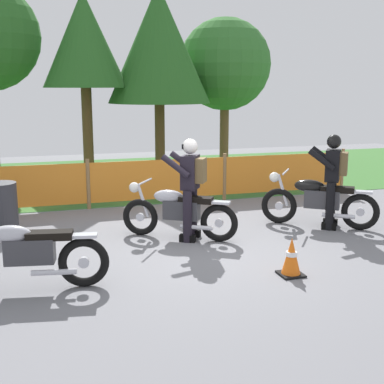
{
  "coord_description": "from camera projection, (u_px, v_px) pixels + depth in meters",
  "views": [
    {
      "loc": [
        -2.52,
        -7.6,
        2.55
      ],
      "look_at": [
        -0.21,
        0.03,
        0.9
      ],
      "focal_mm": 48.71,
      "sensor_mm": 36.0,
      "label": 1
    }
  ],
  "objects": [
    {
      "name": "ground",
      "position": [
        205.0,
        247.0,
        8.36
      ],
      "size": [
        24.0,
        24.0,
        0.02
      ],
      "primitive_type": "cube",
      "color": "slate"
    },
    {
      "name": "grass_verge",
      "position": [
        130.0,
        176.0,
        14.69
      ],
      "size": [
        24.0,
        7.21,
        0.01
      ],
      "primitive_type": "cube",
      "color": "#386B2D",
      "rests_on": "ground"
    },
    {
      "name": "barrier_fence",
      "position": [
        159.0,
        180.0,
        11.2
      ],
      "size": [
        9.11,
        0.08,
        1.05
      ],
      "color": "olive",
      "rests_on": "ground"
    },
    {
      "name": "tree_near_left",
      "position": [
        84.0,
        41.0,
        13.64
      ],
      "size": [
        2.23,
        2.23,
        4.95
      ],
      "color": "brown",
      "rests_on": "ground"
    },
    {
      "name": "tree_near_right",
      "position": [
        159.0,
        45.0,
        14.26
      ],
      "size": [
        2.85,
        2.85,
        5.21
      ],
      "color": "brown",
      "rests_on": "ground"
    },
    {
      "name": "tree_rightmost",
      "position": [
        225.0,
        65.0,
        15.97
      ],
      "size": [
        2.81,
        2.81,
        4.57
      ],
      "color": "brown",
      "rests_on": "ground"
    },
    {
      "name": "motorcycle_lead",
      "position": [
        25.0,
        253.0,
        6.52
      ],
      "size": [
        2.05,
        0.69,
        0.98
      ],
      "rotation": [
        0.0,
        0.0,
        2.97
      ],
      "color": "black",
      "rests_on": "ground"
    },
    {
      "name": "motorcycle_trailing",
      "position": [
        178.0,
        211.0,
        8.72
      ],
      "size": [
        1.76,
        1.19,
        0.96
      ],
      "rotation": [
        0.0,
        0.0,
        2.57
      ],
      "color": "black",
      "rests_on": "ground"
    },
    {
      "name": "motorcycle_third",
      "position": [
        318.0,
        201.0,
        9.44
      ],
      "size": [
        1.77,
        1.33,
        1.0
      ],
      "rotation": [
        0.0,
        0.0,
        2.51
      ],
      "color": "black",
      "rests_on": "ground"
    },
    {
      "name": "rider_trailing",
      "position": [
        191.0,
        184.0,
        8.56
      ],
      "size": [
        0.79,
        0.72,
        1.69
      ],
      "rotation": [
        0.0,
        0.0,
        2.57
      ],
      "color": "black",
      "rests_on": "ground"
    },
    {
      "name": "rider_third",
      "position": [
        333.0,
        176.0,
        9.28
      ],
      "size": [
        0.78,
        0.73,
        1.69
      ],
      "rotation": [
        0.0,
        0.0,
        2.51
      ],
      "color": "black",
      "rests_on": "ground"
    },
    {
      "name": "traffic_cone",
      "position": [
        291.0,
        257.0,
        7.04
      ],
      "size": [
        0.32,
        0.32,
        0.53
      ],
      "color": "black",
      "rests_on": "ground"
    },
    {
      "name": "spare_drum",
      "position": [
        1.0,
        208.0,
        9.09
      ],
      "size": [
        0.58,
        0.58,
        0.88
      ],
      "primitive_type": "cylinder",
      "color": "#2D2D33",
      "rests_on": "ground"
    }
  ]
}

